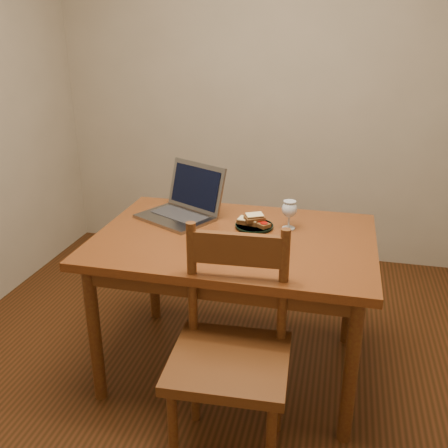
% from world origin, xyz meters
% --- Properties ---
extents(floor, '(3.20, 3.20, 0.02)m').
position_xyz_m(floor, '(0.00, 0.00, -0.01)').
color(floor, black).
rests_on(floor, ground).
extents(back_wall, '(3.20, 0.02, 2.60)m').
position_xyz_m(back_wall, '(0.00, 1.61, 1.30)').
color(back_wall, gray).
rests_on(back_wall, floor).
extents(table, '(1.30, 0.90, 0.74)m').
position_xyz_m(table, '(0.03, 0.11, 0.65)').
color(table, '#421F0B').
rests_on(table, floor).
extents(chair, '(0.47, 0.45, 0.48)m').
position_xyz_m(chair, '(0.13, -0.43, 0.52)').
color(chair, '#451D0E').
rests_on(chair, floor).
extents(plate, '(0.19, 0.19, 0.02)m').
position_xyz_m(plate, '(0.10, 0.24, 0.75)').
color(plate, black).
rests_on(plate, table).
extents(sandwich_cheese, '(0.11, 0.08, 0.03)m').
position_xyz_m(sandwich_cheese, '(0.07, 0.25, 0.77)').
color(sandwich_cheese, '#381E0C').
rests_on(sandwich_cheese, plate).
extents(sandwich_tomato, '(0.10, 0.10, 0.03)m').
position_xyz_m(sandwich_tomato, '(0.14, 0.23, 0.77)').
color(sandwich_tomato, '#381E0C').
rests_on(sandwich_tomato, plate).
extents(sandwich_top, '(0.11, 0.10, 0.03)m').
position_xyz_m(sandwich_top, '(0.10, 0.24, 0.79)').
color(sandwich_top, '#381E0C').
rests_on(sandwich_top, plate).
extents(milk_glass, '(0.07, 0.07, 0.14)m').
position_xyz_m(milk_glass, '(0.27, 0.27, 0.81)').
color(milk_glass, white).
rests_on(milk_glass, table).
extents(laptop, '(0.47, 0.46, 0.26)m').
position_xyz_m(laptop, '(-0.28, 0.33, 0.81)').
color(laptop, slate).
rests_on(laptop, table).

